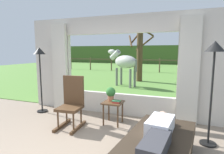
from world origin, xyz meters
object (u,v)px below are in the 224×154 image
(recliner_sofa, at_px, (158,149))
(floor_lamp_right, at_px, (214,62))
(pasture_tree, at_px, (139,54))
(side_table, at_px, (113,106))
(book_stack, at_px, (116,102))
(rocking_chair, at_px, (72,102))
(floor_lamp_left, at_px, (40,60))
(horse, at_px, (124,62))
(reclining_person, at_px, (159,131))
(potted_plant, at_px, (111,93))

(recliner_sofa, height_order, floor_lamp_right, floor_lamp_right)
(recliner_sofa, distance_m, pasture_tree, 7.71)
(side_table, relative_size, floor_lamp_right, 0.28)
(book_stack, bearing_deg, side_table, 150.67)
(rocking_chair, distance_m, book_stack, 0.98)
(rocking_chair, distance_m, side_table, 0.93)
(book_stack, relative_size, floor_lamp_left, 0.10)
(rocking_chair, xyz_separation_m, floor_lamp_right, (2.73, 0.13, 0.93))
(floor_lamp_left, relative_size, horse, 0.99)
(reclining_person, height_order, rocking_chair, rocking_chair)
(reclining_person, bearing_deg, potted_plant, 140.22)
(horse, bearing_deg, potted_plant, -142.39)
(book_stack, height_order, floor_lamp_right, floor_lamp_right)
(potted_plant, xyz_separation_m, book_stack, (0.17, -0.11, -0.16))
(recliner_sofa, xyz_separation_m, potted_plant, (-1.23, 1.25, 0.48))
(floor_lamp_left, bearing_deg, floor_lamp_right, -6.25)
(rocking_chair, bearing_deg, reclining_person, -26.95)
(recliner_sofa, distance_m, book_stack, 1.59)
(potted_plant, bearing_deg, rocking_chair, -145.90)
(rocking_chair, relative_size, floor_lamp_left, 0.64)
(recliner_sofa, relative_size, side_table, 3.45)
(book_stack, bearing_deg, pasture_tree, 97.37)
(potted_plant, bearing_deg, recliner_sofa, -45.62)
(book_stack, height_order, floor_lamp_left, floor_lamp_left)
(side_table, distance_m, floor_lamp_right, 2.21)
(rocking_chair, bearing_deg, book_stack, 18.53)
(recliner_sofa, height_order, floor_lamp_left, floor_lamp_left)
(rocking_chair, distance_m, floor_lamp_right, 2.89)
(reclining_person, relative_size, pasture_tree, 0.46)
(floor_lamp_left, bearing_deg, side_table, -3.65)
(reclining_person, xyz_separation_m, rocking_chair, (-1.96, 0.81, 0.02))
(rocking_chair, height_order, floor_lamp_left, floor_lamp_left)
(side_table, distance_m, book_stack, 0.16)
(recliner_sofa, height_order, side_table, side_table)
(potted_plant, bearing_deg, pasture_tree, 95.92)
(side_table, distance_m, potted_plant, 0.29)
(reclining_person, xyz_separation_m, pasture_tree, (-1.86, 7.42, 1.00))
(recliner_sofa, bearing_deg, side_table, 140.81)
(potted_plant, bearing_deg, floor_lamp_left, 177.87)
(floor_lamp_left, relative_size, pasture_tree, 0.57)
(pasture_tree, bearing_deg, recliner_sofa, -75.82)
(recliner_sofa, bearing_deg, rocking_chair, 165.79)
(rocking_chair, bearing_deg, recliner_sofa, -25.69)
(horse, bearing_deg, rocking_chair, -151.99)
(potted_plant, bearing_deg, horse, 102.58)
(rocking_chair, distance_m, horse, 4.97)
(recliner_sofa, height_order, potted_plant, potted_plant)
(recliner_sofa, height_order, horse, horse)
(potted_plant, relative_size, floor_lamp_left, 0.18)
(book_stack, relative_size, horse, 0.10)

